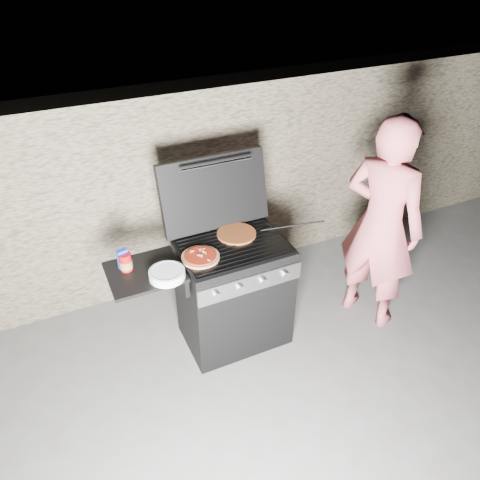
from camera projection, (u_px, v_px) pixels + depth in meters
name	position (u px, v px, depth m)	size (l,w,h in m)	color
ground	(235.00, 335.00, 3.93)	(50.00, 50.00, 0.00)	#606060
stone_wall	(186.00, 187.00, 4.21)	(8.00, 0.35, 1.80)	#7F7258
gas_grill	(205.00, 302.00, 3.59)	(1.34, 0.79, 0.91)	black
pizza_topped	(200.00, 256.00, 3.29)	(0.27, 0.27, 0.03)	#DE9447
pizza_plain	(237.00, 234.00, 3.54)	(0.30, 0.30, 0.02)	#AE5521
sauce_jar	(126.00, 262.00, 3.16)	(0.08, 0.08, 0.13)	#9C080E
blue_carton	(123.00, 259.00, 3.18)	(0.07, 0.04, 0.15)	#1636C4
plate_stack	(167.00, 274.00, 3.11)	(0.24, 0.24, 0.06)	white
person	(381.00, 225.00, 3.67)	(0.66, 0.43, 1.81)	#D8606A
tongs	(292.00, 225.00, 3.56)	(0.01, 0.01, 0.49)	black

